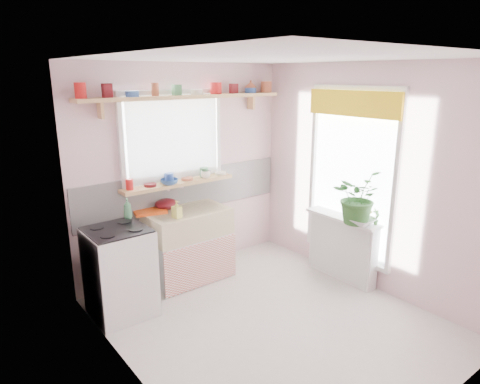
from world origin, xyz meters
TOP-DOWN VIEW (x-y plane):
  - room at (0.66, 0.86)m, footprint 3.20×3.20m
  - sink_unit at (-0.15, 1.29)m, footprint 0.95×0.65m
  - cooker at (-1.10, 1.05)m, footprint 0.58×0.58m
  - radiator_ledge at (1.30, 0.20)m, footprint 0.22×0.95m
  - windowsill at (-0.15, 1.48)m, footprint 1.40×0.22m
  - pine_shelf at (0.00, 1.47)m, footprint 2.52×0.24m
  - shelf_crockery at (-0.02, 1.47)m, footprint 2.47×0.11m
  - sill_crockery at (-0.20, 1.48)m, footprint 1.35×0.11m
  - dish_tray at (-0.53, 1.50)m, footprint 0.40×0.34m
  - colander at (-0.31, 1.50)m, footprint 0.29×0.29m
  - jade_plant at (1.21, -0.02)m, footprint 0.68×0.64m
  - fruit_bowl at (1.21, -0.09)m, footprint 0.33×0.33m
  - herb_pot at (1.33, -0.20)m, footprint 0.10×0.07m
  - soap_bottle_sink at (-0.37, 1.15)m, footprint 0.11×0.11m
  - sill_cup at (0.19, 1.42)m, footprint 0.12×0.12m
  - sill_bowl at (-0.30, 1.42)m, footprint 0.24×0.24m
  - shelf_vase at (0.97, 1.53)m, footprint 0.19×0.19m
  - cooker_bottle at (-0.88, 1.27)m, footprint 0.11×0.11m
  - fruit at (1.22, -0.08)m, footprint 0.20×0.14m

SIDE VIEW (x-z plane):
  - radiator_ledge at x=1.30m, z-range 0.01..0.78m
  - sink_unit at x=-0.15m, z-range -0.13..0.99m
  - cooker at x=-1.10m, z-range 0.00..0.92m
  - fruit_bowl at x=1.21m, z-range 0.78..0.85m
  - herb_pot at x=1.33m, z-range 0.78..0.96m
  - dish_tray at x=-0.53m, z-range 0.85..0.89m
  - fruit at x=1.22m, z-range 0.83..0.92m
  - colander at x=-0.31m, z-range 0.85..0.97m
  - soap_bottle_sink at x=-0.37m, z-range 0.85..1.04m
  - cooker_bottle at x=-0.88m, z-range 0.92..1.13m
  - jade_plant at x=1.21m, z-range 0.78..1.38m
  - windowsill at x=-0.15m, z-range 1.12..1.16m
  - sill_bowl at x=-0.30m, z-range 1.16..1.22m
  - sill_cup at x=0.19m, z-range 1.16..1.25m
  - sill_crockery at x=-0.20m, z-range 1.15..1.27m
  - room at x=0.66m, z-range -0.23..2.97m
  - pine_shelf at x=0.00m, z-range 2.10..2.14m
  - shelf_crockery at x=-0.02m, z-range 2.13..2.25m
  - shelf_vase at x=0.97m, z-range 2.14..2.29m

